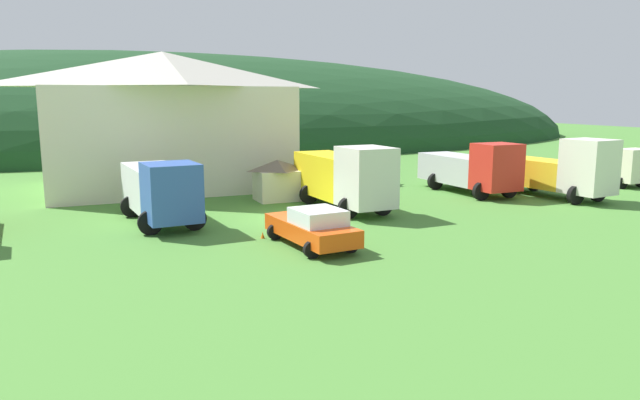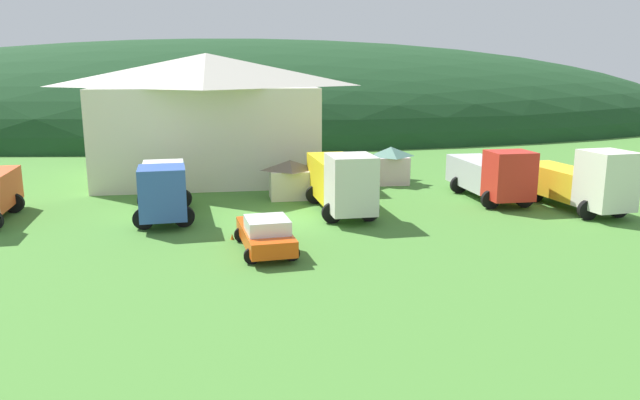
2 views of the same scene
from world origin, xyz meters
TOP-DOWN VIEW (x-y plane):
  - ground_plane at (0.00, 0.00)m, footprint 200.00×200.00m
  - forested_hill_backdrop at (0.00, 56.11)m, footprint 136.28×60.00m
  - depot_building at (-3.68, 14.03)m, footprint 16.49×12.88m
  - play_shed_cream at (1.50, 5.40)m, footprint 2.73×2.17m
  - play_shed_pink at (9.12, 9.27)m, footprint 2.50×2.23m
  - box_truck_blue at (-5.90, 1.33)m, footprint 3.49×7.71m
  - flatbed_truck_yellow at (3.95, 1.12)m, footprint 3.36×8.14m
  - crane_truck_red at (13.82, 2.93)m, footprint 3.39×7.75m
  - heavy_rig_striped at (17.68, -0.59)m, footprint 3.65×8.04m
  - light_truck_cream at (25.41, 1.78)m, footprint 2.77×4.61m
  - service_pickup_orange at (-0.81, -5.79)m, footprint 2.75×5.24m
  - traffic_cone_near_pickup at (-2.28, -3.60)m, footprint 0.36×0.36m

SIDE VIEW (x-z plane):
  - ground_plane at x=0.00m, z-range 0.00..0.00m
  - forested_hill_backdrop at x=0.00m, z-range -12.10..12.10m
  - traffic_cone_near_pickup at x=-2.28m, z-range -0.29..0.29m
  - service_pickup_orange at x=-0.81m, z-range 0.00..1.66m
  - play_shed_cream at x=1.50m, z-range 0.04..2.49m
  - light_truck_cream at x=25.41m, z-range -0.06..2.61m
  - play_shed_pink at x=9.12m, z-range 0.04..2.69m
  - crane_truck_red at x=13.82m, z-range -0.04..3.34m
  - box_truck_blue at x=-5.90m, z-range 0.12..3.30m
  - heavy_rig_striped at x=17.68m, z-range -0.10..3.64m
  - flatbed_truck_yellow at x=3.95m, z-range 0.07..3.69m
  - depot_building at x=-3.68m, z-range 0.14..9.31m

